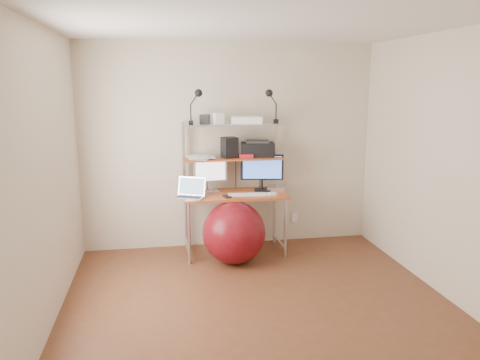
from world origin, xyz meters
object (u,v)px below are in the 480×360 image
(monitor_silver, at_px, (210,172))
(exercise_ball, at_px, (234,233))
(laptop, at_px, (191,193))
(monitor_black, at_px, (262,169))
(printer, at_px, (258,149))

(monitor_silver, relative_size, exercise_ball, 0.63)
(exercise_ball, bearing_deg, laptop, 155.72)
(monitor_black, relative_size, printer, 1.18)
(printer, bearing_deg, laptop, -152.14)
(monitor_silver, relative_size, laptop, 1.12)
(printer, xyz_separation_m, exercise_ball, (-0.37, -0.48, -0.88))
(exercise_ball, bearing_deg, monitor_silver, 113.37)
(monitor_black, height_order, exercise_ball, monitor_black)
(exercise_ball, bearing_deg, printer, 52.53)
(monitor_black, xyz_separation_m, laptop, (-0.88, -0.21, -0.21))
(laptop, bearing_deg, monitor_silver, 69.94)
(printer, bearing_deg, monitor_silver, -169.39)
(exercise_ball, bearing_deg, monitor_black, 45.61)
(monitor_black, height_order, laptop, monitor_black)
(monitor_silver, distance_m, laptop, 0.42)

